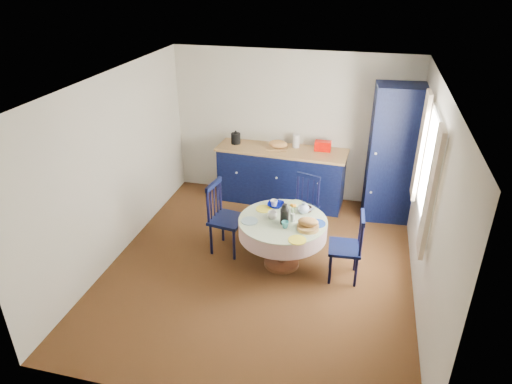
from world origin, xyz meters
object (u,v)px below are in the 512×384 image
chair_far (303,206)px  mug_a (272,215)px  cobalt_bowl (276,205)px  chair_right (348,246)px  mug_b (285,225)px  mug_d (274,203)px  pantry_cabinet (394,155)px  chair_left (225,217)px  dining_table (284,228)px  mug_c (308,209)px  kitchen_counter (281,175)px

chair_far → mug_a: 0.94m
cobalt_bowl → chair_right: bearing=-21.8°
mug_b → mug_d: (-0.25, 0.52, 0.00)m
pantry_cabinet → cobalt_bowl: (-1.55, -1.39, -0.34)m
pantry_cabinet → chair_left: (-2.24, -1.55, -0.55)m
dining_table → cobalt_bowl: bearing=118.0°
chair_right → chair_far: bearing=-146.3°
pantry_cabinet → mug_a: bearing=-135.6°
mug_c → mug_d: size_ratio=1.09×
mug_a → dining_table: bearing=-0.7°
mug_c → chair_left: bearing=-174.7°
dining_table → mug_a: 0.23m
chair_right → mug_c: bearing=-125.9°
pantry_cabinet → cobalt_bowl: 2.11m
kitchen_counter → mug_d: 1.53m
dining_table → cobalt_bowl: (-0.18, 0.33, 0.14)m
chair_left → chair_right: size_ratio=1.09×
chair_left → cobalt_bowl: 0.74m
dining_table → mug_d: size_ratio=11.66×
mug_a → cobalt_bowl: mug_a is taller
chair_left → mug_d: size_ratio=10.38×
cobalt_bowl → pantry_cabinet: bearing=41.9°
pantry_cabinet → mug_a: size_ratio=16.72×
chair_left → cobalt_bowl: size_ratio=4.56×
kitchen_counter → dining_table: kitchen_counter is taller
chair_far → mug_c: (0.14, -0.57, 0.27)m
dining_table → mug_c: (0.28, 0.28, 0.16)m
chair_far → mug_d: size_ratio=9.37×
dining_table → mug_b: 0.25m
mug_a → cobalt_bowl: bearing=93.9°
kitchen_counter → chair_left: size_ratio=2.10×
chair_right → mug_b: chair_right is taller
kitchen_counter → chair_far: bearing=-58.7°
dining_table → chair_left: chair_left is taller
dining_table → chair_left: bearing=168.6°
mug_a → cobalt_bowl: size_ratio=0.56×
kitchen_counter → chair_left: 1.72m
chair_left → chair_right: bearing=-90.1°
mug_b → mug_c: (0.23, 0.47, -0.00)m
kitchen_counter → mug_c: (0.67, -1.55, 0.25)m
mug_a → chair_right: bearing=-4.7°
mug_a → cobalt_bowl: (-0.02, 0.33, -0.02)m
chair_left → cobalt_bowl: chair_left is taller
cobalt_bowl → chair_far: bearing=59.3°
pantry_cabinet → chair_left: size_ratio=2.07×
chair_far → mug_c: size_ratio=8.62×
kitchen_counter → pantry_cabinet: pantry_cabinet is taller
chair_far → kitchen_counter: bearing=136.1°
chair_far → mug_b: (-0.08, -1.04, 0.27)m
dining_table → mug_a: bearing=179.3°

